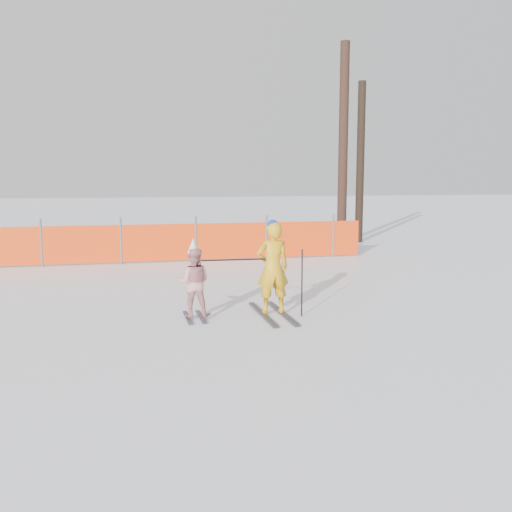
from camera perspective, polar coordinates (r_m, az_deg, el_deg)
The scene contains 6 objects.
ground at distance 9.17m, azimuth 0.73°, elevation -6.62°, with size 120.00×120.00×0.00m, color white.
adult at distance 9.49m, azimuth 1.67°, elevation -1.25°, with size 0.56×1.73×1.61m.
child at distance 9.35m, azimuth -6.24°, elevation -2.58°, with size 0.64×0.88×1.32m.
ski_poles at distance 9.39m, azimuth 1.29°, elevation -1.59°, with size 1.65×0.30×1.12m.
safety_fence at distance 15.66m, azimuth -19.37°, elevation 1.04°, with size 16.81×0.06×1.25m.
tree_trunks at distance 20.37m, azimuth 9.35°, elevation 10.28°, with size 1.04×0.50×6.85m.
Camera 1 is at (-2.18, -8.61, 2.29)m, focal length 40.00 mm.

